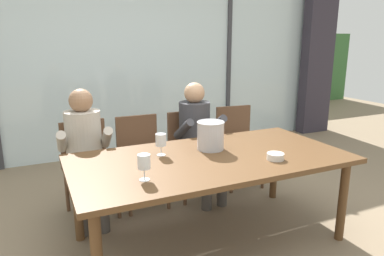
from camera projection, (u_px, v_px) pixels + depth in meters
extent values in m
plane|color=#847056|center=(167.00, 193.00, 3.83)|extent=(14.00, 14.00, 0.00)
cube|color=silver|center=(124.00, 62.00, 4.92)|extent=(7.35, 0.03, 2.60)
cube|color=#38383D|center=(229.00, 60.00, 5.57)|extent=(0.06, 0.06, 2.60)
cube|color=#386633|center=(88.00, 73.00, 8.01)|extent=(13.35, 2.40, 1.76)
cube|color=#332D38|center=(317.00, 58.00, 6.11)|extent=(0.56, 0.20, 2.60)
cube|color=brown|center=(211.00, 159.00, 2.78)|extent=(2.15, 1.09, 0.04)
cylinder|color=brown|center=(343.00, 201.00, 2.87)|extent=(0.07, 0.07, 0.68)
cylinder|color=brown|center=(77.00, 201.00, 2.87)|extent=(0.07, 0.07, 0.68)
cylinder|color=brown|center=(274.00, 166.00, 3.66)|extent=(0.07, 0.07, 0.68)
cube|color=brown|center=(91.00, 171.00, 3.27)|extent=(0.48, 0.48, 0.03)
cube|color=brown|center=(83.00, 142.00, 3.38)|extent=(0.42, 0.08, 0.42)
cylinder|color=brown|center=(76.00, 206.00, 3.07)|extent=(0.04, 0.04, 0.43)
cylinder|color=brown|center=(118.00, 196.00, 3.25)|extent=(0.04, 0.04, 0.43)
cylinder|color=brown|center=(67.00, 190.00, 3.39)|extent=(0.04, 0.04, 0.43)
cylinder|color=brown|center=(106.00, 182.00, 3.57)|extent=(0.04, 0.04, 0.43)
cube|color=brown|center=(143.00, 163.00, 3.48)|extent=(0.45, 0.45, 0.03)
cube|color=brown|center=(137.00, 136.00, 3.60)|extent=(0.42, 0.04, 0.42)
cylinder|color=brown|center=(130.00, 195.00, 3.29)|extent=(0.04, 0.04, 0.43)
cylinder|color=brown|center=(168.00, 188.00, 3.44)|extent=(0.04, 0.04, 0.43)
cylinder|color=brown|center=(121.00, 180.00, 3.63)|extent=(0.04, 0.04, 0.43)
cylinder|color=brown|center=(156.00, 175.00, 3.78)|extent=(0.04, 0.04, 0.43)
cube|color=brown|center=(194.00, 155.00, 3.70)|extent=(0.44, 0.44, 0.03)
cube|color=brown|center=(186.00, 130.00, 3.82)|extent=(0.42, 0.04, 0.42)
cylinder|color=brown|center=(185.00, 185.00, 3.51)|extent=(0.04, 0.04, 0.43)
cylinder|color=brown|center=(218.00, 179.00, 3.67)|extent=(0.04, 0.04, 0.43)
cylinder|color=brown|center=(171.00, 172.00, 3.84)|extent=(0.04, 0.04, 0.43)
cylinder|color=brown|center=(202.00, 167.00, 4.00)|extent=(0.04, 0.04, 0.43)
cube|color=brown|center=(240.00, 147.00, 3.97)|extent=(0.48, 0.48, 0.03)
cube|color=brown|center=(233.00, 124.00, 4.10)|extent=(0.42, 0.08, 0.42)
cylinder|color=brown|center=(232.00, 174.00, 3.79)|extent=(0.04, 0.04, 0.43)
cylinder|color=brown|center=(263.00, 170.00, 3.92)|extent=(0.04, 0.04, 0.43)
cylinder|color=brown|center=(218.00, 163.00, 4.14)|extent=(0.04, 0.04, 0.43)
cylinder|color=brown|center=(247.00, 159.00, 4.26)|extent=(0.04, 0.04, 0.43)
cylinder|color=#B7AD9E|center=(84.00, 139.00, 3.23)|extent=(0.34, 0.34, 0.52)
sphere|color=#936B4C|center=(81.00, 101.00, 3.14)|extent=(0.21, 0.21, 0.21)
cube|color=#47423D|center=(77.00, 175.00, 3.08)|extent=(0.16, 0.41, 0.13)
cube|color=#47423D|center=(98.00, 172.00, 3.14)|extent=(0.16, 0.41, 0.13)
cylinder|color=#47423D|center=(81.00, 211.00, 2.96)|extent=(0.10, 0.10, 0.45)
cylinder|color=#47423D|center=(103.00, 207.00, 3.02)|extent=(0.10, 0.10, 0.45)
cylinder|color=#B7AD9E|center=(62.00, 142.00, 3.05)|extent=(0.10, 0.33, 0.26)
cylinder|color=#B7AD9E|center=(107.00, 138.00, 3.18)|extent=(0.10, 0.33, 0.26)
cylinder|color=#38383D|center=(194.00, 127.00, 3.68)|extent=(0.34, 0.34, 0.52)
sphere|color=tan|center=(194.00, 93.00, 3.59)|extent=(0.21, 0.21, 0.21)
cube|color=#47423D|center=(196.00, 158.00, 3.53)|extent=(0.16, 0.41, 0.13)
cube|color=#47423D|center=(212.00, 155.00, 3.61)|extent=(0.16, 0.41, 0.13)
cylinder|color=#47423D|center=(207.00, 188.00, 3.42)|extent=(0.10, 0.10, 0.45)
cylinder|color=#47423D|center=(222.00, 184.00, 3.50)|extent=(0.10, 0.10, 0.45)
cylinder|color=#38383D|center=(184.00, 129.00, 3.48)|extent=(0.11, 0.33, 0.26)
cylinder|color=#38383D|center=(216.00, 125.00, 3.66)|extent=(0.11, 0.33, 0.26)
cylinder|color=#B7B7BC|center=(211.00, 136.00, 2.94)|extent=(0.22, 0.22, 0.23)
torus|color=silver|center=(211.00, 122.00, 2.91)|extent=(0.23, 0.23, 0.01)
cylinder|color=silver|center=(275.00, 156.00, 2.70)|extent=(0.13, 0.13, 0.05)
cylinder|color=silver|center=(161.00, 155.00, 2.81)|extent=(0.07, 0.07, 0.00)
cylinder|color=silver|center=(161.00, 150.00, 2.80)|extent=(0.01, 0.01, 0.07)
cylinder|color=silver|center=(161.00, 140.00, 2.78)|extent=(0.08, 0.08, 0.09)
cylinder|color=#560C1E|center=(161.00, 143.00, 2.79)|extent=(0.07, 0.07, 0.04)
cylinder|color=silver|center=(145.00, 180.00, 2.31)|extent=(0.07, 0.07, 0.00)
cylinder|color=silver|center=(144.00, 174.00, 2.30)|extent=(0.01, 0.01, 0.07)
cylinder|color=silver|center=(144.00, 162.00, 2.28)|extent=(0.08, 0.08, 0.09)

